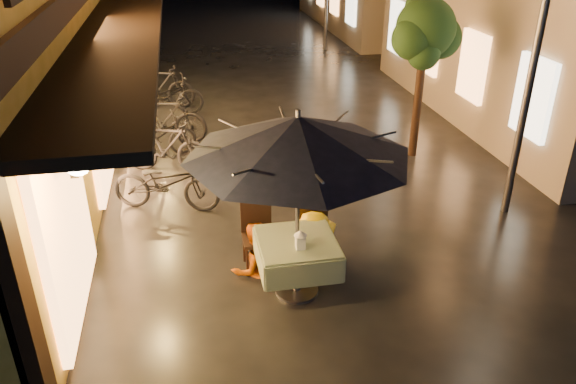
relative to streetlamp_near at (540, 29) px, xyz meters
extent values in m
plane|color=black|center=(-3.00, -2.00, -2.92)|extent=(90.00, 90.00, 0.00)
cube|color=black|center=(-5.90, 2.00, -0.17)|extent=(1.20, 10.50, 0.12)
cube|color=#FFA255|center=(-6.44, -1.50, -1.52)|extent=(0.10, 2.20, 2.40)
cube|color=#FFA255|center=(-6.44, 2.00, -1.52)|extent=(0.10, 2.20, 2.40)
cube|color=#FFA255|center=(-6.44, 5.50, -1.52)|extent=(0.10, 2.20, 2.40)
cube|color=#FFA255|center=(0.95, 1.20, -1.42)|extent=(0.10, 1.00, 1.40)
cube|color=#FFA255|center=(0.95, 3.40, -1.42)|extent=(0.10, 1.00, 1.40)
cube|color=#FFA255|center=(0.95, 5.60, -1.42)|extent=(0.10, 1.00, 1.40)
cube|color=#FFA255|center=(0.95, 7.80, -1.42)|extent=(0.10, 1.00, 1.40)
cube|color=#FFA255|center=(0.95, 12.20, -1.42)|extent=(0.10, 1.00, 1.40)
cylinder|color=black|center=(-0.60, 2.50, -1.82)|extent=(0.16, 0.16, 2.20)
sphere|color=#173216|center=(-0.60, 2.50, -0.42)|extent=(1.10, 1.10, 1.10)
sphere|color=#173216|center=(-0.25, 2.60, -0.62)|extent=(0.80, 0.80, 0.80)
sphere|color=#173216|center=(-0.90, 2.35, -0.57)|extent=(0.76, 0.76, 0.76)
sphere|color=#173216|center=(-0.55, 2.80, -0.12)|extent=(0.70, 0.70, 0.70)
sphere|color=#173216|center=(-0.70, 2.25, -0.82)|extent=(0.60, 0.60, 0.60)
cylinder|color=#59595E|center=(0.00, 0.00, -0.92)|extent=(0.12, 0.12, 4.00)
cylinder|color=#59595E|center=(-3.80, -1.49, -2.56)|extent=(0.10, 0.10, 0.72)
cylinder|color=#59595E|center=(-3.80, -1.49, -2.90)|extent=(0.56, 0.56, 0.04)
cube|color=#2A502D|center=(-3.80, -1.49, -2.17)|extent=(0.95, 0.95, 0.06)
cube|color=#2A502D|center=(-3.33, -1.49, -2.33)|extent=(0.04, 0.95, 0.33)
cube|color=#2A502D|center=(-4.28, -1.49, -2.33)|extent=(0.04, 0.95, 0.33)
cube|color=#2A502D|center=(-3.80, -1.02, -2.33)|extent=(0.95, 0.04, 0.33)
cube|color=#2A502D|center=(-3.80, -1.97, -2.33)|extent=(0.95, 0.04, 0.33)
cylinder|color=#59595E|center=(-3.80, -1.49, -1.77)|extent=(0.05, 0.05, 2.30)
cone|color=black|center=(-3.80, -1.49, -0.77)|extent=(2.67, 2.67, 0.48)
cylinder|color=#59595E|center=(-3.80, -1.49, -0.52)|extent=(0.06, 0.06, 0.12)
cube|color=black|center=(-4.20, -0.84, -2.47)|extent=(0.42, 0.42, 0.05)
cube|color=black|center=(-4.20, -0.65, -2.22)|extent=(0.42, 0.04, 0.55)
cylinder|color=black|center=(-4.38, -1.02, -2.70)|extent=(0.04, 0.04, 0.43)
cylinder|color=black|center=(-4.02, -1.02, -2.70)|extent=(0.04, 0.04, 0.43)
cylinder|color=black|center=(-4.38, -0.66, -2.70)|extent=(0.04, 0.04, 0.43)
cylinder|color=black|center=(-4.02, -0.66, -2.70)|extent=(0.04, 0.04, 0.43)
cube|color=black|center=(-3.40, -0.84, -2.47)|extent=(0.42, 0.42, 0.05)
cube|color=black|center=(-3.40, -0.65, -2.22)|extent=(0.42, 0.04, 0.55)
cylinder|color=black|center=(-3.58, -1.02, -2.70)|extent=(0.04, 0.04, 0.43)
cylinder|color=black|center=(-3.22, -1.02, -2.70)|extent=(0.04, 0.04, 0.43)
cylinder|color=black|center=(-3.58, -0.66, -2.70)|extent=(0.04, 0.04, 0.43)
cylinder|color=black|center=(-3.22, -0.66, -2.70)|extent=(0.04, 0.04, 0.43)
cube|color=white|center=(-3.80, -1.68, -2.05)|extent=(0.11, 0.11, 0.18)
cube|color=#FFD88C|center=(-3.80, -1.68, -2.06)|extent=(0.07, 0.07, 0.12)
cone|color=white|center=(-3.80, -1.68, -1.92)|extent=(0.16, 0.16, 0.07)
imported|color=#BB4F00|center=(-4.27, -0.90, -2.22)|extent=(0.81, 0.72, 1.39)
imported|color=yellow|center=(-3.46, -0.95, -2.12)|extent=(1.04, 0.61, 1.59)
imported|color=black|center=(-5.43, 1.13, -2.45)|extent=(1.88, 1.14, 0.93)
imported|color=black|center=(-5.42, 2.61, -2.41)|extent=(1.76, 1.01, 1.02)
imported|color=black|center=(-5.66, 3.29, -2.48)|extent=(1.77, 1.02, 0.88)
imported|color=black|center=(-5.46, 4.12, -2.39)|extent=(1.84, 0.92, 1.06)
imported|color=black|center=(-5.49, 5.78, -2.43)|extent=(1.94, 0.96, 0.98)
imported|color=black|center=(-5.61, 6.55, -2.38)|extent=(1.85, 0.90, 1.07)
camera|label=1|loc=(-5.03, -7.28, 1.52)|focal=35.00mm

